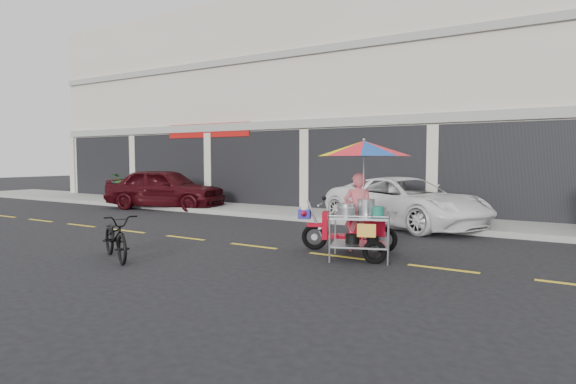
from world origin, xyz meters
The scene contains 10 objects.
ground centered at (0.00, 0.00, 0.00)m, with size 90.00×90.00×0.00m, color black.
sidewalk centered at (0.00, 5.50, 0.07)m, with size 45.00×3.00×0.15m, color gray.
shophouse_block centered at (2.82, 10.59, 4.24)m, with size 36.00×8.11×10.40m.
centerline centered at (0.00, 0.00, 0.00)m, with size 42.00×0.10×0.01m, color gold.
maroon_sedan centered at (-9.37, 4.48, 0.76)m, with size 1.80×4.47×1.52m, color #34070C.
white_pickup centered at (-0.23, 4.70, 0.68)m, with size 2.26×4.89×1.36m, color white.
plant_tall centered at (-13.26, 5.58, 0.69)m, with size 0.97×0.84×1.08m, color #1A5217.
plant_short centered at (-12.91, 5.28, 0.60)m, with size 0.50×0.50×0.90m, color #1A5217.
near_bicycle centered at (-3.36, -2.46, 0.43)m, with size 0.57×1.64×0.86m, color black.
food_vendor_rig centered at (0.35, 0.26, 1.42)m, with size 2.64×2.21×2.26m.
Camera 1 is at (4.07, -8.25, 1.88)m, focal length 30.00 mm.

